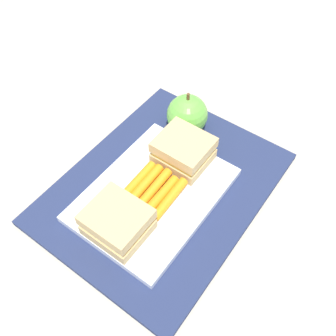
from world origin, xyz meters
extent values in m
plane|color=#B7AD99|center=(0.00, 0.00, 0.00)|extent=(2.40, 2.40, 0.00)
cube|color=navy|center=(0.00, 0.00, 0.01)|extent=(0.36, 0.28, 0.01)
cube|color=white|center=(-0.03, 0.00, 0.02)|extent=(0.23, 0.17, 0.01)
cube|color=tan|center=(-0.10, 0.00, 0.03)|extent=(0.07, 0.08, 0.02)
cube|color=#F4CC4C|center=(-0.10, 0.00, 0.04)|extent=(0.07, 0.07, 0.01)
cube|color=tan|center=(-0.10, 0.00, 0.06)|extent=(0.07, 0.08, 0.02)
cube|color=tan|center=(0.05, 0.00, 0.03)|extent=(0.07, 0.08, 0.02)
cube|color=#F4CC4C|center=(0.05, 0.00, 0.04)|extent=(0.07, 0.07, 0.01)
cube|color=tan|center=(0.05, 0.00, 0.06)|extent=(0.07, 0.08, 0.02)
cylinder|color=orange|center=(-0.02, -0.03, 0.03)|extent=(0.08, 0.01, 0.02)
cylinder|color=orange|center=(-0.03, -0.02, 0.03)|extent=(0.08, 0.01, 0.02)
cylinder|color=orange|center=(-0.02, 0.00, 0.03)|extent=(0.08, 0.01, 0.02)
cylinder|color=orange|center=(-0.02, 0.02, 0.03)|extent=(0.08, 0.01, 0.02)
cylinder|color=orange|center=(-0.03, 0.03, 0.03)|extent=(0.08, 0.01, 0.02)
sphere|color=#66B742|center=(0.12, 0.04, 0.04)|extent=(0.07, 0.07, 0.07)
cylinder|color=brown|center=(0.12, 0.04, 0.08)|extent=(0.01, 0.01, 0.01)
camera|label=1|loc=(-0.27, -0.21, 0.50)|focal=41.36mm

